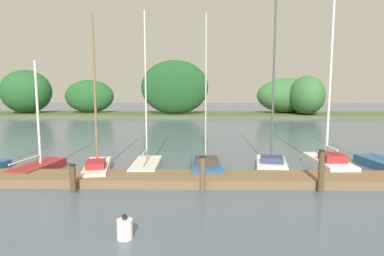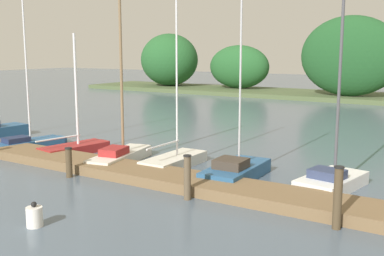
{
  "view_description": "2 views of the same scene",
  "coord_description": "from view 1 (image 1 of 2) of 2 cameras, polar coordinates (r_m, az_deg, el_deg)",
  "views": [
    {
      "loc": [
        2.32,
        -3.91,
        3.98
      ],
      "look_at": [
        2.04,
        10.62,
        2.17
      ],
      "focal_mm": 30.91,
      "sensor_mm": 36.0,
      "label": 1
    },
    {
      "loc": [
        10.0,
        -3.22,
        4.5
      ],
      "look_at": [
        1.19,
        10.61,
        1.76
      ],
      "focal_mm": 44.2,
      "sensor_mm": 36.0,
      "label": 2
    }
  ],
  "objects": [
    {
      "name": "mooring_piling_4",
      "position": [
        13.48,
        21.39,
        -6.93
      ],
      "size": [
        0.25,
        0.25,
        1.63
      ],
      "color": "#4C3D28",
      "rests_on": "ground"
    },
    {
      "name": "sailboat_6",
      "position": [
        16.53,
        13.51,
        -5.6
      ],
      "size": [
        1.81,
        3.11,
        8.09
      ],
      "rotation": [
        0.0,
        0.0,
        1.4
      ],
      "color": "white",
      "rests_on": "ground"
    },
    {
      "name": "far_shore",
      "position": [
        44.8,
        -2.76,
        5.43
      ],
      "size": [
        59.88,
        8.67,
        7.42
      ],
      "color": "#4C5B38",
      "rests_on": "ground"
    },
    {
      "name": "sailboat_5",
      "position": [
        15.58,
        2.38,
        -6.42
      ],
      "size": [
        1.47,
        3.54,
        7.29
      ],
      "rotation": [
        0.0,
        0.0,
        1.61
      ],
      "color": "#285684",
      "rests_on": "ground"
    },
    {
      "name": "sailboat_7",
      "position": [
        17.35,
        22.34,
        -5.21
      ],
      "size": [
        1.43,
        3.86,
        8.0
      ],
      "rotation": [
        0.0,
        0.0,
        1.6
      ],
      "color": "white",
      "rests_on": "ground"
    },
    {
      "name": "dock_pier",
      "position": [
        14.07,
        -8.54,
        -8.65
      ],
      "size": [
        25.54,
        1.8,
        0.35
      ],
      "color": "brown",
      "rests_on": "ground"
    },
    {
      "name": "sailboat_2",
      "position": [
        17.22,
        -24.81,
        -5.9
      ],
      "size": [
        1.63,
        3.54,
        5.17
      ],
      "rotation": [
        0.0,
        0.0,
        1.4
      ],
      "color": "maroon",
      "rests_on": "ground"
    },
    {
      "name": "channel_buoy_0",
      "position": [
        9.26,
        -11.52,
        -16.65
      ],
      "size": [
        0.42,
        0.42,
        0.67
      ],
      "color": "white",
      "rests_on": "ground"
    },
    {
      "name": "sailboat_3",
      "position": [
        15.88,
        -16.05,
        -6.19
      ],
      "size": [
        1.73,
        3.93,
        7.19
      ],
      "rotation": [
        0.0,
        0.0,
        1.77
      ],
      "color": "silver",
      "rests_on": "ground"
    },
    {
      "name": "mooring_piling_2",
      "position": [
        13.43,
        -19.87,
        -8.13
      ],
      "size": [
        0.26,
        0.26,
        1.08
      ],
      "color": "#4C3D28",
      "rests_on": "ground"
    },
    {
      "name": "mooring_piling_3",
      "position": [
        12.65,
        1.85,
        -7.92
      ],
      "size": [
        0.25,
        0.25,
        1.38
      ],
      "color": "brown",
      "rests_on": "ground"
    },
    {
      "name": "sailboat_4",
      "position": [
        16.09,
        -7.82,
        -6.19
      ],
      "size": [
        1.21,
        3.45,
        7.45
      ],
      "rotation": [
        0.0,
        0.0,
        1.58
      ],
      "color": "silver",
      "rests_on": "ground"
    }
  ]
}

